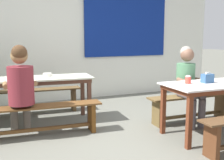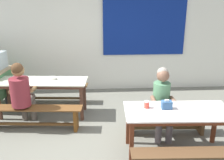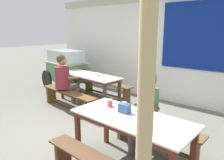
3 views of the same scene
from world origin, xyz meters
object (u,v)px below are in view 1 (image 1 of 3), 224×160
Objects in this scene: bench_near_back at (191,104)px; dining_table_near at (219,88)px; dining_table_far at (35,83)px; soup_bowl at (48,75)px; bench_far_back at (34,98)px; bench_far_front at (39,116)px; condiment_jar at (188,80)px; person_left_back_turned at (21,85)px; tissue_box at (207,78)px; person_right_near_table at (188,80)px.

dining_table_near is at bearing -92.02° from bench_near_back.
soup_bowl is at bearing 16.93° from dining_table_far.
dining_table_far is 2.53m from bench_near_back.
bench_far_back is at bearing 85.67° from dining_table_far.
bench_near_back is at bearing -6.67° from bench_far_front.
dining_table_far is 0.25m from soup_bowl.
dining_table_near is 0.72m from bench_near_back.
condiment_jar reaches higher than dining_table_far.
bench_far_back is at bearing 85.67° from bench_far_front.
dining_table_far is 1.13× the size of dining_table_near.
soup_bowl is (0.21, 0.07, 0.11)m from dining_table_far.
condiment_jar is 2.20m from soup_bowl.
person_left_back_turned reaches higher than bench_far_front.
dining_table_near is 0.23m from tissue_box.
bench_far_back is 1.38× the size of person_right_near_table.
person_left_back_turned is at bearing -104.85° from bench_far_back.
condiment_jar is (-0.46, 0.12, 0.13)m from dining_table_near.
bench_far_back is 15.42× the size of condiment_jar.
bench_near_back is 2.66m from person_left_back_turned.
bench_far_back is 1.14× the size of bench_near_back.
condiment_jar is at bearing -22.19° from bench_far_front.
dining_table_near is 1.27× the size of person_left_back_turned.
person_left_back_turned reaches higher than soup_bowl.
soup_bowl is at bearing 155.70° from bench_near_back.
condiment_jar is 0.78× the size of soup_bowl.
bench_far_front is at bearing 173.33° from bench_near_back.
dining_table_near is at bearing -20.85° from person_left_back_turned.
soup_bowl is at bearing 51.64° from person_left_back_turned.
dining_table_far is 16.61× the size of condiment_jar.
person_left_back_turned is 9.07× the size of soup_bowl.
person_right_near_table is at bearing 50.78° from condiment_jar.
bench_near_back is 2.38m from soup_bowl.
bench_far_front is at bearing 171.36° from person_right_near_table.
person_right_near_table reaches higher than tissue_box.
dining_table_near is 14.69× the size of condiment_jar.
bench_near_back is 9.60× the size of tissue_box.
tissue_box is 1.41× the size of condiment_jar.
person_left_back_turned reaches higher than condiment_jar.
person_left_back_turned is (-0.26, -0.53, 0.06)m from dining_table_far.
condiment_jar is at bearing -133.85° from bench_near_back.
soup_bowl is (0.47, 0.60, 0.04)m from person_left_back_turned.
condiment_jar is at bearing -129.22° from person_right_near_table.
condiment_jar reaches higher than bench_far_back.
person_right_near_table reaches higher than soup_bowl.
person_left_back_turned is at bearing -128.36° from soup_bowl.
condiment_jar reaches higher than bench_near_back.
person_right_near_table is 2.25m from soup_bowl.
condiment_jar is (2.12, -0.86, 0.07)m from person_left_back_turned.
dining_table_far is 11.76× the size of tissue_box.
soup_bowl is at bearing -73.05° from bench_far_back.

